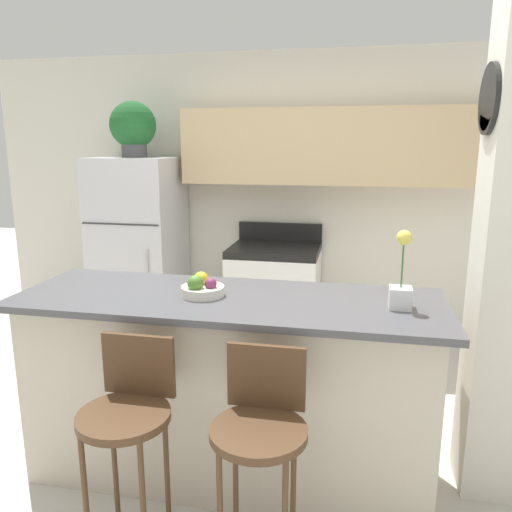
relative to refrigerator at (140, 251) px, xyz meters
name	(u,v)px	position (x,y,z in m)	size (l,w,h in m)	color
ground_plane	(229,471)	(1.27, -1.73, -0.83)	(14.00, 14.00, 0.00)	beige
wall_back	(302,181)	(1.41, 0.33, 0.62)	(5.60, 0.38, 2.55)	silver
counter_bar	(228,387)	(1.27, -1.73, -0.32)	(2.18, 0.74, 1.01)	beige
refrigerator	(140,251)	(0.00, 0.00, 0.00)	(0.71, 0.71, 1.65)	silver
stove_range	(274,297)	(1.22, 0.04, -0.37)	(0.76, 0.64, 1.07)	white
bar_stool_left	(128,415)	(0.98, -2.31, -0.19)	(0.39, 0.39, 0.95)	#4C331E
bar_stool_right	(260,430)	(1.56, -2.31, -0.19)	(0.39, 0.39, 0.95)	#4C331E
potted_plant_on_fridge	(133,127)	(0.00, 0.00, 1.08)	(0.39, 0.39, 0.47)	#4C4C51
orchid_vase	(401,283)	(2.11, -1.74, 0.30)	(0.10, 0.10, 0.37)	white
fruit_bowl	(202,288)	(1.14, -1.74, 0.22)	(0.22, 0.22, 0.12)	silver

